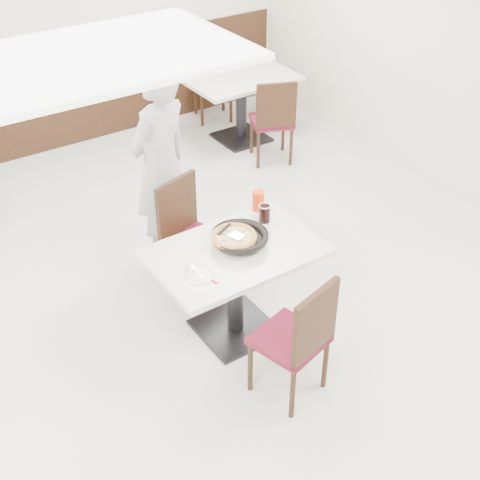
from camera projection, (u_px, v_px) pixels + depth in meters
floor at (220, 315)px, 5.25m from camera, size 7.00×7.00×0.00m
wall_back at (33, 24)px, 6.83m from camera, size 6.00×0.04×2.80m
wainscot_back at (47, 103)px, 7.30m from camera, size 5.90×0.03×1.10m
fluo_panel_a at (49, 67)px, 1.95m from camera, size 1.20×0.60×0.02m
main_table at (235, 291)px, 4.90m from camera, size 1.29×0.95×0.75m
chair_near at (289, 337)px, 4.36m from camera, size 0.51×0.51×0.95m
chair_far at (196, 240)px, 5.27m from camera, size 0.52×0.52×0.95m
trivet at (240, 243)px, 4.72m from camera, size 0.15×0.15×0.04m
pizza_pan at (240, 239)px, 4.72m from camera, size 0.40×0.40×0.01m
pizza at (234, 239)px, 4.69m from camera, size 0.35×0.35×0.02m
pizza_server at (236, 236)px, 4.67m from camera, size 0.10×0.11×0.00m
napkin at (198, 283)px, 4.38m from camera, size 0.20×0.20×0.00m
side_plate at (199, 277)px, 4.41m from camera, size 0.20×0.20×0.01m
fork at (199, 273)px, 4.44m from camera, size 0.03×0.15×0.00m
cola_glass at (265, 214)px, 4.95m from camera, size 0.09×0.09×0.13m
red_cup at (258, 201)px, 5.08m from camera, size 0.10×0.10×0.16m
diner_person at (160, 167)px, 5.42m from camera, size 0.75×0.61×1.76m
bg_table_right at (241, 109)px, 7.61m from camera, size 1.24×0.86×0.75m
bg_chair_right_near at (272, 119)px, 7.13m from camera, size 0.55×0.55×0.95m
bg_chair_right_far at (212, 81)px, 8.02m from camera, size 0.53×0.53×0.95m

